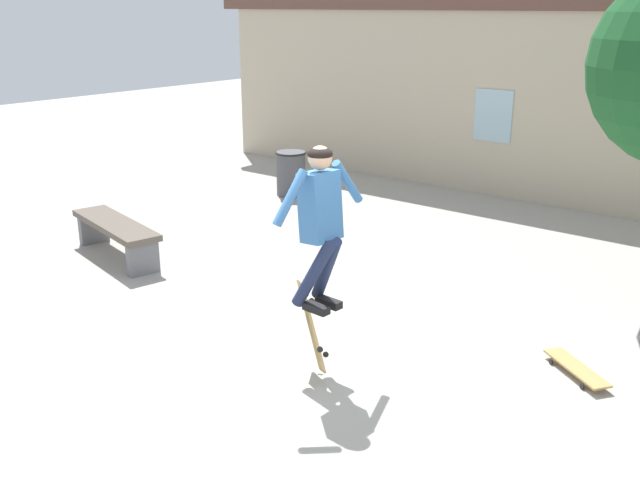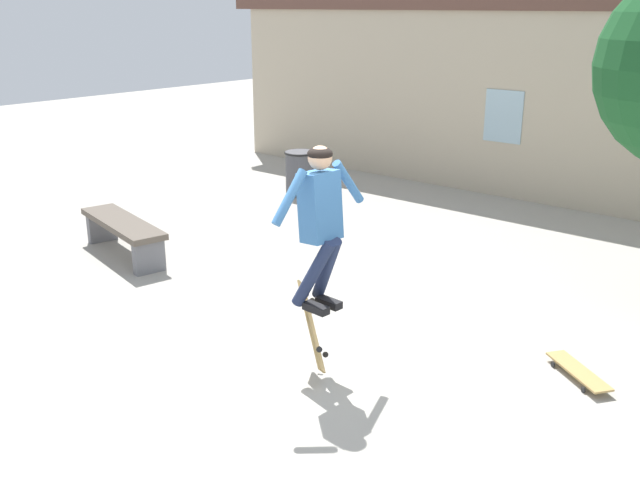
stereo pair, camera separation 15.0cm
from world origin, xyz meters
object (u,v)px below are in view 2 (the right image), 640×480
skater (320,214)px  park_bench (123,230)px  skateboard_resting (578,371)px  skateboard_flipping (311,326)px  trash_bin (300,172)px

skater → park_bench: bearing=173.4°
skater → skateboard_resting: (1.91, 1.41, -1.46)m
skater → skateboard_flipping: 1.07m
park_bench → trash_bin: 4.02m
trash_bin → park_bench: bearing=-84.9°
skater → trash_bin: bearing=136.8°
park_bench → skateboard_resting: 6.06m
park_bench → trash_bin: bearing=107.7°
skateboard_flipping → skater: bearing=76.0°
trash_bin → skateboard_resting: trash_bin is taller
skateboard_resting → skater: bearing=-108.6°
skateboard_resting → park_bench: bearing=-138.6°
skater → skateboard_flipping: size_ratio=2.03×
park_bench → skateboard_flipping: 4.12m
skateboard_resting → trash_bin: bearing=-172.6°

